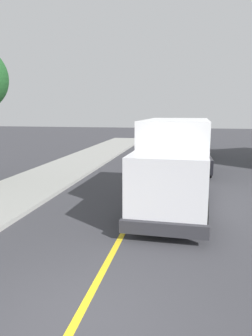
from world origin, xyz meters
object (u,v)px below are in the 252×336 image
(parked_car_far, at_px, (191,138))
(box_truck, at_px, (175,158))
(parked_car_near, at_px, (194,159))
(parked_car_mid, at_px, (193,146))

(parked_car_far, bearing_deg, box_truck, -92.09)
(parked_car_near, distance_m, parked_car_far, 13.65)
(box_truck, distance_m, parked_car_near, 6.78)
(box_truck, distance_m, parked_car_mid, 13.52)
(box_truck, height_order, parked_car_far, box_truck)
(box_truck, xyz_separation_m, parked_car_near, (0.84, 6.66, -0.97))
(parked_car_mid, bearing_deg, parked_car_far, 90.85)
(parked_car_near, bearing_deg, parked_car_far, 90.42)
(parked_car_near, bearing_deg, parked_car_mid, 89.99)
(box_truck, relative_size, parked_car_mid, 1.62)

